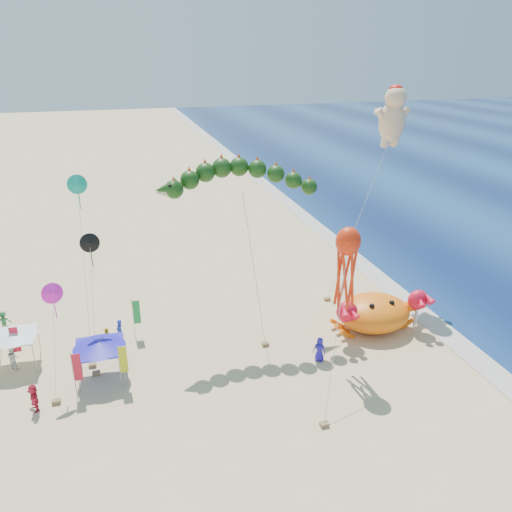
% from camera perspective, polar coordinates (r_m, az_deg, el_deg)
% --- Properties ---
extents(ground, '(320.00, 320.00, 0.00)m').
position_cam_1_polar(ground, '(37.21, 3.88, -10.10)').
color(ground, '#D1B784').
rests_on(ground, ground).
extents(foam_strip, '(320.00, 320.00, 0.00)m').
position_cam_1_polar(foam_strip, '(42.35, 19.47, -7.10)').
color(foam_strip, silver).
rests_on(foam_strip, ground).
extents(crab_inflatable, '(7.56, 4.78, 3.32)m').
position_cam_1_polar(crab_inflatable, '(39.43, 13.43, -6.23)').
color(crab_inflatable, orange).
rests_on(crab_inflatable, ground).
extents(dragon_kite, '(11.77, 5.00, 12.68)m').
position_cam_1_polar(dragon_kite, '(35.13, -1.87, 8.30)').
color(dragon_kite, '#13360E').
rests_on(dragon_kite, ground).
extents(cherub_kite, '(7.32, 3.45, 17.43)m').
position_cam_1_polar(cherub_kite, '(43.81, 15.38, 15.30)').
color(cherub_kite, '#EBBD8F').
rests_on(cherub_kite, ground).
extents(octopus_kite, '(4.65, 6.63, 9.85)m').
position_cam_1_polar(octopus_kite, '(32.27, 10.31, -0.66)').
color(octopus_kite, red).
rests_on(octopus_kite, ground).
extents(canopy_blue, '(3.33, 3.33, 2.71)m').
position_cam_1_polar(canopy_blue, '(34.16, -17.50, -9.66)').
color(canopy_blue, gray).
rests_on(canopy_blue, ground).
extents(canopy_white, '(3.12, 3.12, 2.71)m').
position_cam_1_polar(canopy_white, '(37.49, -26.08, -8.00)').
color(canopy_white, gray).
rests_on(canopy_white, ground).
extents(feather_flags, '(8.61, 6.08, 3.20)m').
position_cam_1_polar(feather_flags, '(35.25, -18.60, -9.54)').
color(feather_flags, gray).
rests_on(feather_flags, ground).
extents(beachgoers, '(31.50, 11.72, 1.86)m').
position_cam_1_polar(beachgoers, '(36.24, -14.80, -10.23)').
color(beachgoers, '#226732').
rests_on(beachgoers, ground).
extents(small_kites, '(8.46, 8.41, 12.44)m').
position_cam_1_polar(small_kites, '(33.99, -22.39, -0.41)').
color(small_kites, '#0E9D7F').
rests_on(small_kites, ground).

